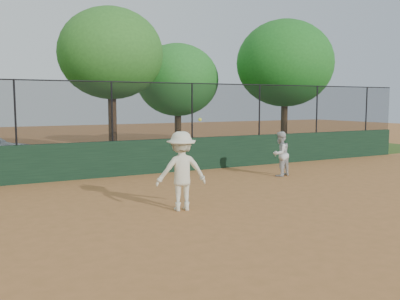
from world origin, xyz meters
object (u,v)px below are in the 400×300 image
player_second (280,154)px  tree_3 (178,80)px  tree_4 (285,64)px  player_main (181,171)px  tree_2 (111,54)px

player_second → tree_3: 10.29m
tree_4 → player_main: bearing=-138.1°
player_main → tree_3: bearing=65.1°
tree_2 → player_second: bearing=-63.5°
player_main → tree_4: (10.67, 9.57, 3.59)m
tree_3 → tree_2: bearing=-149.5°
tree_2 → tree_3: 5.21m
player_main → tree_2: 10.71m
player_second → tree_2: (-3.60, 7.23, 3.83)m
tree_2 → player_main: bearing=-98.1°
player_main → player_second: bearing=28.5°
player_second → player_main: (-5.02, -2.72, 0.16)m
player_second → tree_3: tree_3 is taller
player_main → tree_4: tree_4 is taller
player_second → tree_4: (5.64, 6.84, 3.75)m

